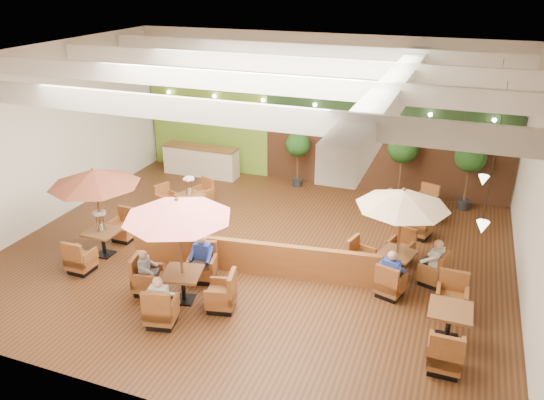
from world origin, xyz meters
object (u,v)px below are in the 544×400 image
at_px(table_5, 414,213).
at_px(diner_0, 160,296).
at_px(diner_2, 146,267).
at_px(diner_3, 392,269).
at_px(topiary_0, 298,146).
at_px(table_1, 179,233).
at_px(table_2, 401,217).
at_px(topiary_1, 403,150).
at_px(topiary_2, 470,160).
at_px(diner_1, 202,254).
at_px(diner_4, 435,258).
at_px(table_3, 184,201).
at_px(table_4, 448,325).
at_px(booth_divider, 252,257).
at_px(service_counter, 201,161).
at_px(table_0, 96,190).

relative_size(table_5, diner_0, 3.24).
xyz_separation_m(diner_2, diner_3, (5.73, 1.98, 0.03)).
relative_size(topiary_0, diner_2, 2.82).
bearing_deg(table_1, table_2, 18.85).
xyz_separation_m(table_2, topiary_1, (-0.67, 5.23, 0.08)).
relative_size(topiary_2, diner_3, 2.84).
distance_m(topiary_1, diner_1, 8.26).
bearing_deg(diner_4, diner_2, 132.25).
bearing_deg(table_3, table_4, -1.31).
height_order(diner_0, diner_3, diner_3).
bearing_deg(diner_0, table_4, 3.85).
bearing_deg(diner_0, table_2, 28.23).
relative_size(booth_divider, topiary_2, 2.84).
relative_size(service_counter, diner_0, 3.63).
distance_m(table_2, diner_1, 5.17).
bearing_deg(diner_3, topiary_2, 91.12).
relative_size(table_2, topiary_1, 1.07).
xyz_separation_m(topiary_0, diner_2, (-1.30, -8.15, -0.82)).
bearing_deg(topiary_1, service_counter, -178.51).
bearing_deg(service_counter, booth_divider, -52.47).
relative_size(table_2, table_4, 0.97).
relative_size(table_5, diner_4, 3.19).
bearing_deg(table_1, diner_2, 167.10).
bearing_deg(service_counter, table_1, -65.42).
bearing_deg(topiary_0, diner_2, -99.04).
height_order(table_0, table_2, table_0).
height_order(topiary_0, diner_0, topiary_0).
bearing_deg(topiary_1, diner_4, -72.88).
xyz_separation_m(table_0, table_4, (9.42, -0.53, -1.62)).
relative_size(topiary_0, diner_4, 2.49).
xyz_separation_m(table_1, diner_2, (-1.02, 0.00, -1.14)).
xyz_separation_m(table_4, table_5, (-1.40, 5.75, -0.04)).
height_order(table_5, diner_4, diner_4).
bearing_deg(diner_0, diner_2, 123.39).
xyz_separation_m(table_1, table_3, (-2.50, 4.54, -1.43)).
distance_m(table_1, table_5, 8.16).
height_order(topiary_1, diner_1, topiary_1).
height_order(service_counter, table_1, table_1).
xyz_separation_m(topiary_1, diner_0, (-4.04, -9.16, -1.07)).
relative_size(table_3, diner_0, 3.07).
distance_m(service_counter, diner_2, 8.37).
xyz_separation_m(table_1, diner_0, (-0.00, -1.02, -1.11)).
distance_m(table_0, diner_1, 3.49).
xyz_separation_m(table_5, topiary_1, (-0.73, 1.70, 1.48)).
height_order(booth_divider, diner_4, diner_4).
bearing_deg(table_3, table_0, -80.11).
distance_m(table_1, table_4, 6.38).
distance_m(table_3, table_5, 7.51).
relative_size(table_2, diner_1, 3.14).
distance_m(service_counter, booth_divider, 7.74).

